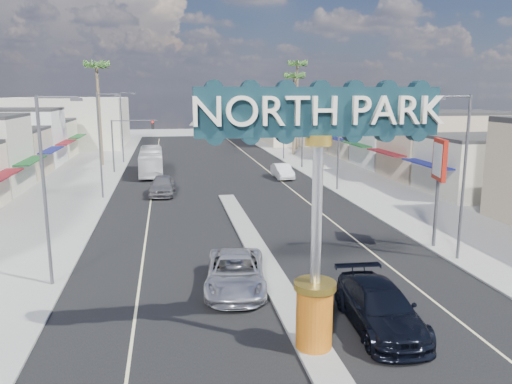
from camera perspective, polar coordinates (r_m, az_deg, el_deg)
name	(u,v)px	position (r m, az deg, el deg)	size (l,w,h in m)	color
ground	(225,194)	(45.08, -3.60, -0.27)	(160.00, 160.00, 0.00)	gray
road	(225,194)	(45.08, -3.60, -0.27)	(20.00, 120.00, 0.01)	black
median_island	(256,247)	(29.72, -0.05, -6.34)	(1.30, 30.00, 0.16)	gray
sidewalk_left	(62,200)	(45.71, -21.31, -0.81)	(8.00, 120.00, 0.12)	gray
sidewalk_right	(371,189)	(48.63, 13.02, 0.39)	(8.00, 120.00, 0.12)	gray
storefront_row_right	(407,142)	(64.09, 16.88, 5.48)	(12.00, 42.00, 6.00)	#B7B29E
backdrop_far_left	(64,122)	(90.64, -21.11, 7.47)	(20.00, 20.00, 8.00)	#B7B29E
backdrop_far_right	(316,119)	(93.00, 6.84, 8.23)	(20.00, 20.00, 8.00)	beige
gateway_sign	(318,189)	(16.91, 7.05, 0.30)	(8.20, 1.50, 9.15)	#CA5E0F
traffic_signal_left	(129,135)	(58.22, -14.33, 6.31)	(5.09, 0.45, 6.00)	#47474C
traffic_signal_right	(288,133)	(59.75, 3.64, 6.77)	(5.09, 0.45, 6.00)	#47474C
streetlight_l_near	(47,182)	(24.83, -22.74, 1.05)	(2.03, 0.22, 9.00)	#47474C
streetlight_l_mid	(101,140)	(44.40, -17.25, 5.67)	(2.03, 0.22, 9.00)	#47474C
streetlight_l_far	(123,124)	(66.22, -14.96, 7.56)	(2.03, 0.22, 9.00)	#47474C
streetlight_r_near	(462,170)	(28.67, 22.46, 2.37)	(2.03, 0.22, 9.00)	#47474C
streetlight_r_mid	(337,136)	(46.65, 9.24, 6.29)	(2.03, 0.22, 9.00)	#47474C
streetlight_r_far	(283,122)	(67.75, 3.07, 8.00)	(2.03, 0.22, 9.00)	#47474C
palm_left_far	(97,71)	(64.41, -17.75, 13.03)	(2.60, 2.60, 13.10)	brown
palm_right_mid	(294,80)	(72.14, 4.42, 12.60)	(2.60, 2.60, 12.10)	brown
palm_right_far	(298,69)	(78.50, 4.77, 13.80)	(2.60, 2.60, 14.10)	brown
suv_left	(235,272)	(23.69, -2.37, -9.18)	(2.73, 5.93, 1.65)	silver
suv_right	(380,307)	(20.62, 13.97, -12.67)	(2.42, 5.95, 1.73)	black
car_parked_left	(163,185)	(45.32, -10.64, 0.76)	(2.11, 5.24, 1.79)	slate
car_parked_right	(282,171)	(53.23, 3.03, 2.39)	(1.63, 4.67, 1.54)	white
city_bus	(151,161)	(56.92, -11.91, 3.45)	(2.44, 10.44, 2.91)	silver
bank_pylon_sign	(439,166)	(30.71, 20.20, 2.83)	(0.71, 1.99, 6.36)	#47474C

